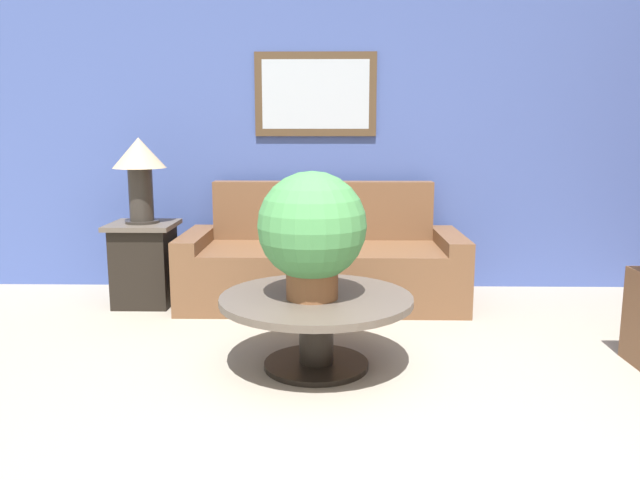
{
  "coord_description": "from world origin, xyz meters",
  "views": [
    {
      "loc": [
        -0.37,
        -2.15,
        1.32
      ],
      "look_at": [
        -0.45,
        1.95,
        0.59
      ],
      "focal_mm": 35.0,
      "sensor_mm": 36.0,
      "label": 1
    }
  ],
  "objects_px": {
    "couch_main": "(322,265)",
    "table_lamp": "(140,166)",
    "coffee_table": "(316,315)",
    "side_table": "(144,263)",
    "potted_plant_on_table": "(312,230)"
  },
  "relations": [
    {
      "from": "couch_main",
      "to": "table_lamp",
      "type": "distance_m",
      "value": 1.56
    },
    {
      "from": "coffee_table",
      "to": "table_lamp",
      "type": "bearing_deg",
      "value": 136.61
    },
    {
      "from": "side_table",
      "to": "table_lamp",
      "type": "distance_m",
      "value": 0.74
    },
    {
      "from": "couch_main",
      "to": "potted_plant_on_table",
      "type": "distance_m",
      "value": 1.5
    },
    {
      "from": "coffee_table",
      "to": "potted_plant_on_table",
      "type": "xyz_separation_m",
      "value": [
        -0.02,
        -0.05,
        0.49
      ]
    },
    {
      "from": "table_lamp",
      "to": "potted_plant_on_table",
      "type": "bearing_deg",
      "value": -44.85
    },
    {
      "from": "couch_main",
      "to": "coffee_table",
      "type": "distance_m",
      "value": 1.37
    },
    {
      "from": "side_table",
      "to": "potted_plant_on_table",
      "type": "bearing_deg",
      "value": -44.85
    },
    {
      "from": "couch_main",
      "to": "side_table",
      "type": "height_order",
      "value": "couch_main"
    },
    {
      "from": "coffee_table",
      "to": "table_lamp",
      "type": "xyz_separation_m",
      "value": [
        -1.34,
        1.27,
        0.76
      ]
    },
    {
      "from": "potted_plant_on_table",
      "to": "side_table",
      "type": "bearing_deg",
      "value": 135.15
    },
    {
      "from": "side_table",
      "to": "couch_main",
      "type": "bearing_deg",
      "value": 4.17
    },
    {
      "from": "table_lamp",
      "to": "coffee_table",
      "type": "bearing_deg",
      "value": -43.39
    },
    {
      "from": "coffee_table",
      "to": "table_lamp",
      "type": "height_order",
      "value": "table_lamp"
    },
    {
      "from": "side_table",
      "to": "potted_plant_on_table",
      "type": "height_order",
      "value": "potted_plant_on_table"
    }
  ]
}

